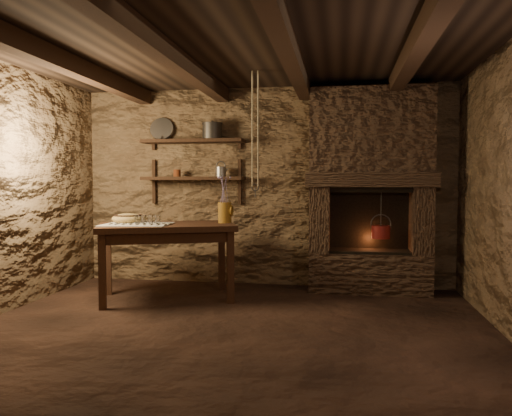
% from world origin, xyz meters
% --- Properties ---
extents(floor, '(4.50, 4.50, 0.00)m').
position_xyz_m(floor, '(0.00, 0.00, 0.00)').
color(floor, black).
rests_on(floor, ground).
extents(back_wall, '(4.50, 0.04, 2.40)m').
position_xyz_m(back_wall, '(0.00, 2.00, 1.20)').
color(back_wall, '#493422').
rests_on(back_wall, floor).
extents(front_wall, '(4.50, 0.04, 2.40)m').
position_xyz_m(front_wall, '(0.00, -2.00, 1.20)').
color(front_wall, '#493422').
rests_on(front_wall, floor).
extents(ceiling, '(4.50, 4.00, 0.04)m').
position_xyz_m(ceiling, '(0.00, 0.00, 2.40)').
color(ceiling, black).
rests_on(ceiling, back_wall).
extents(beam_far_left, '(0.14, 3.95, 0.16)m').
position_xyz_m(beam_far_left, '(-1.50, 0.00, 2.31)').
color(beam_far_left, black).
rests_on(beam_far_left, ceiling).
extents(beam_mid_left, '(0.14, 3.95, 0.16)m').
position_xyz_m(beam_mid_left, '(-0.50, 0.00, 2.31)').
color(beam_mid_left, black).
rests_on(beam_mid_left, ceiling).
extents(beam_mid_right, '(0.14, 3.95, 0.16)m').
position_xyz_m(beam_mid_right, '(0.50, 0.00, 2.31)').
color(beam_mid_right, black).
rests_on(beam_mid_right, ceiling).
extents(beam_far_right, '(0.14, 3.95, 0.16)m').
position_xyz_m(beam_far_right, '(1.50, 0.00, 2.31)').
color(beam_far_right, black).
rests_on(beam_far_right, ceiling).
extents(shelf_lower, '(1.25, 0.30, 0.04)m').
position_xyz_m(shelf_lower, '(-0.85, 1.84, 1.30)').
color(shelf_lower, black).
rests_on(shelf_lower, back_wall).
extents(shelf_upper, '(1.25, 0.30, 0.04)m').
position_xyz_m(shelf_upper, '(-0.85, 1.84, 1.75)').
color(shelf_upper, black).
rests_on(shelf_upper, back_wall).
extents(hearth, '(1.43, 0.51, 2.30)m').
position_xyz_m(hearth, '(1.25, 1.77, 1.23)').
color(hearth, '#312218').
rests_on(hearth, floor).
extents(work_table, '(1.61, 1.27, 0.81)m').
position_xyz_m(work_table, '(-0.91, 1.05, 0.43)').
color(work_table, black).
rests_on(work_table, floor).
extents(linen_cloth, '(0.72, 0.60, 0.01)m').
position_xyz_m(linen_cloth, '(-1.18, 0.91, 0.81)').
color(linen_cloth, beige).
rests_on(linen_cloth, work_table).
extents(pewter_cutlery_row, '(0.59, 0.27, 0.01)m').
position_xyz_m(pewter_cutlery_row, '(-1.18, 0.89, 0.82)').
color(pewter_cutlery_row, gray).
rests_on(pewter_cutlery_row, linen_cloth).
extents(drinking_glasses, '(0.22, 0.07, 0.09)m').
position_xyz_m(drinking_glasses, '(-1.16, 1.04, 0.86)').
color(drinking_glasses, white).
rests_on(drinking_glasses, linen_cloth).
extents(stoneware_jug, '(0.17, 0.17, 0.52)m').
position_xyz_m(stoneware_jug, '(-0.33, 1.29, 1.03)').
color(stoneware_jug, '#94631C').
rests_on(stoneware_jug, work_table).
extents(wooden_bowl, '(0.40, 0.40, 0.12)m').
position_xyz_m(wooden_bowl, '(-1.39, 1.15, 0.85)').
color(wooden_bowl, olive).
rests_on(wooden_bowl, work_table).
extents(iron_stockpot, '(0.30, 0.30, 0.18)m').
position_xyz_m(iron_stockpot, '(-0.61, 1.84, 1.86)').
color(iron_stockpot, '#2B2926').
rests_on(iron_stockpot, shelf_upper).
extents(tin_pan, '(0.30, 0.15, 0.29)m').
position_xyz_m(tin_pan, '(-1.28, 1.94, 1.92)').
color(tin_pan, gray).
rests_on(tin_pan, shelf_upper).
extents(small_kettle, '(0.18, 0.14, 0.18)m').
position_xyz_m(small_kettle, '(-0.50, 1.84, 1.38)').
color(small_kettle, gray).
rests_on(small_kettle, shelf_lower).
extents(rusty_tin, '(0.09, 0.09, 0.09)m').
position_xyz_m(rusty_tin, '(-1.05, 1.84, 1.36)').
color(rusty_tin, '#5F2713').
rests_on(rusty_tin, shelf_lower).
extents(red_pot, '(0.26, 0.26, 0.54)m').
position_xyz_m(red_pot, '(1.37, 1.72, 0.70)').
color(red_pot, maroon).
rests_on(red_pot, hearth).
extents(hanging_ropes, '(0.08, 0.08, 1.20)m').
position_xyz_m(hanging_ropes, '(0.05, 1.05, 1.80)').
color(hanging_ropes, '#C8BA8D').
rests_on(hanging_ropes, ceiling).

